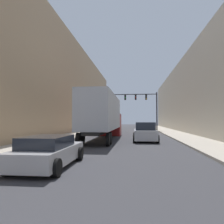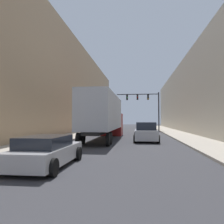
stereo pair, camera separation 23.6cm
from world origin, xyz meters
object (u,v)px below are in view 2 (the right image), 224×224
object	(u,v)px
suv_car	(146,132)
traffic_signal_gantry	(147,103)
semi_truck	(105,116)
sedan_car	(47,152)

from	to	relation	value
suv_car	traffic_signal_gantry	bearing A→B (deg)	87.28
suv_car	traffic_signal_gantry	world-z (taller)	traffic_signal_gantry
suv_car	traffic_signal_gantry	xyz separation A→B (m)	(0.80, 16.82, 3.93)
semi_truck	sedan_car	xyz separation A→B (m)	(-0.47, -12.95, -1.76)
sedan_car	suv_car	distance (m)	12.46
semi_truck	sedan_car	bearing A→B (deg)	-92.10
sedan_car	traffic_signal_gantry	size ratio (longest dim) A/B	0.62
sedan_car	traffic_signal_gantry	xyz separation A→B (m)	(5.30, 28.43, 4.13)
semi_truck	suv_car	distance (m)	4.52
sedan_car	semi_truck	bearing A→B (deg)	87.90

